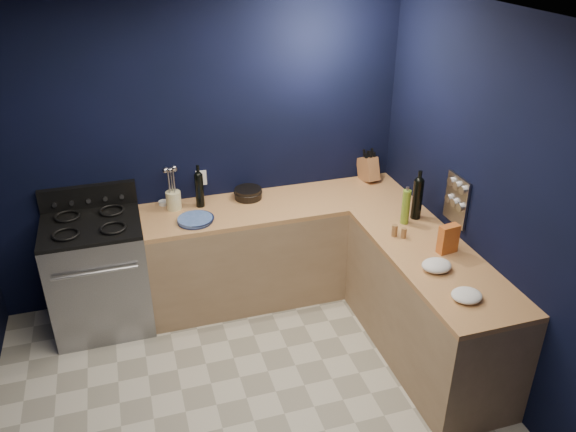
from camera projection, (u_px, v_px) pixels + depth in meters
name	position (u px, v px, depth m)	size (l,w,h in m)	color
floor	(254.00, 422.00, 3.94)	(3.50, 3.50, 0.02)	beige
ceiling	(239.00, 26.00, 2.72)	(3.50, 3.50, 0.02)	silver
wall_back	(199.00, 153.00, 4.82)	(3.50, 0.02, 2.60)	black
wall_right	(508.00, 219.00, 3.79)	(0.02, 3.50, 2.60)	black
cab_back	(279.00, 250.00, 5.11)	(2.30, 0.63, 0.86)	#9C7D5C
top_back	(279.00, 205.00, 4.90)	(2.30, 0.63, 0.04)	#945E34
cab_right	(427.00, 309.00, 4.35)	(0.63, 1.67, 0.86)	#9C7D5C
top_right	(434.00, 258.00, 4.14)	(0.63, 1.67, 0.04)	#945E34
gas_range	(100.00, 276.00, 4.68)	(0.76, 0.66, 0.92)	gray
oven_door	(100.00, 299.00, 4.42)	(0.59, 0.02, 0.42)	black
cooktop	(90.00, 225.00, 4.46)	(0.76, 0.66, 0.03)	black
backguard	(88.00, 197.00, 4.67)	(0.76, 0.06, 0.20)	black
spice_panel	(457.00, 200.00, 4.30)	(0.02, 0.28, 0.38)	gray
wall_outlet	(201.00, 178.00, 4.90)	(0.09, 0.02, 0.13)	white
plate_stack	(195.00, 220.00, 4.58)	(0.28, 0.28, 0.04)	#375A97
ramekin	(163.00, 203.00, 4.85)	(0.08, 0.08, 0.03)	white
utensil_crock	(174.00, 200.00, 4.75)	(0.12, 0.12, 0.15)	beige
wine_bottle_back	(199.00, 191.00, 4.76)	(0.07, 0.07, 0.29)	black
lemon_basket	(248.00, 193.00, 4.95)	(0.23, 0.23, 0.09)	black
knife_block	(368.00, 169.00, 5.26)	(0.12, 0.20, 0.21)	#945D32
wine_bottle_right	(417.00, 199.00, 4.57)	(0.08, 0.08, 0.33)	black
oil_bottle	(406.00, 207.00, 4.50)	(0.07, 0.07, 0.28)	olive
spice_jar_near	(395.00, 231.00, 4.36)	(0.04, 0.04, 0.09)	olive
spice_jar_far	(404.00, 233.00, 4.35)	(0.04, 0.04, 0.08)	olive
crouton_bag	(448.00, 239.00, 4.13)	(0.15, 0.07, 0.22)	#A82730
towel_front	(437.00, 265.00, 3.95)	(0.21, 0.18, 0.07)	white
towel_end	(467.00, 295.00, 3.65)	(0.20, 0.18, 0.06)	white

